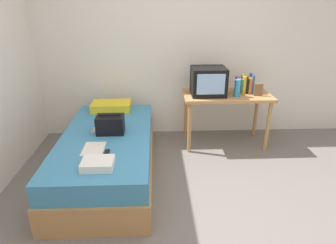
{
  "coord_description": "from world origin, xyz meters",
  "views": [
    {
      "loc": [
        -0.29,
        -2.09,
        1.86
      ],
      "look_at": [
        -0.16,
        0.97,
        0.57
      ],
      "focal_mm": 30.42,
      "sensor_mm": 36.0,
      "label": 1
    }
  ],
  "objects_px": {
    "remote_silver": "(94,131)",
    "water_bottle": "(237,88)",
    "book_row": "(245,84)",
    "folded_towel": "(98,164)",
    "tv": "(208,81)",
    "remote_dark": "(107,154)",
    "bed": "(108,155)",
    "handbag": "(110,124)",
    "picture_frame": "(258,90)",
    "magazine": "(94,149)",
    "pillow": "(111,106)",
    "desk": "(226,100)"
  },
  "relations": [
    {
      "from": "bed",
      "to": "desk",
      "type": "bearing_deg",
      "value": 26.0
    },
    {
      "from": "book_row",
      "to": "picture_frame",
      "type": "xyz_separation_m",
      "value": [
        0.13,
        -0.17,
        -0.03
      ]
    },
    {
      "from": "handbag",
      "to": "remote_dark",
      "type": "relative_size",
      "value": 1.92
    },
    {
      "from": "bed",
      "to": "remote_dark",
      "type": "relative_size",
      "value": 12.82
    },
    {
      "from": "water_bottle",
      "to": "pillow",
      "type": "height_order",
      "value": "water_bottle"
    },
    {
      "from": "desk",
      "to": "picture_frame",
      "type": "distance_m",
      "value": 0.43
    },
    {
      "from": "remote_silver",
      "to": "water_bottle",
      "type": "bearing_deg",
      "value": 17.13
    },
    {
      "from": "tv",
      "to": "handbag",
      "type": "bearing_deg",
      "value": -150.3
    },
    {
      "from": "picture_frame",
      "to": "folded_towel",
      "type": "xyz_separation_m",
      "value": [
        -1.85,
        -1.33,
        -0.26
      ]
    },
    {
      "from": "remote_dark",
      "to": "tv",
      "type": "bearing_deg",
      "value": 45.56
    },
    {
      "from": "pillow",
      "to": "remote_dark",
      "type": "bearing_deg",
      "value": -84.23
    },
    {
      "from": "picture_frame",
      "to": "pillow",
      "type": "relative_size",
      "value": 0.31
    },
    {
      "from": "bed",
      "to": "magazine",
      "type": "relative_size",
      "value": 6.9
    },
    {
      "from": "water_bottle",
      "to": "handbag",
      "type": "height_order",
      "value": "water_bottle"
    },
    {
      "from": "folded_towel",
      "to": "desk",
      "type": "bearing_deg",
      "value": 44.23
    },
    {
      "from": "picture_frame",
      "to": "magazine",
      "type": "xyz_separation_m",
      "value": [
        -1.96,
        -0.98,
        -0.3
      ]
    },
    {
      "from": "bed",
      "to": "remote_silver",
      "type": "relative_size",
      "value": 13.89
    },
    {
      "from": "tv",
      "to": "folded_towel",
      "type": "bearing_deg",
      "value": -130.51
    },
    {
      "from": "water_bottle",
      "to": "tv",
      "type": "bearing_deg",
      "value": 164.59
    },
    {
      "from": "handbag",
      "to": "remote_silver",
      "type": "distance_m",
      "value": 0.22
    },
    {
      "from": "water_bottle",
      "to": "folded_towel",
      "type": "distance_m",
      "value": 2.06
    },
    {
      "from": "remote_silver",
      "to": "folded_towel",
      "type": "relative_size",
      "value": 0.51
    },
    {
      "from": "desk",
      "to": "tv",
      "type": "distance_m",
      "value": 0.38
    },
    {
      "from": "desk",
      "to": "water_bottle",
      "type": "distance_m",
      "value": 0.26
    },
    {
      "from": "desk",
      "to": "remote_dark",
      "type": "relative_size",
      "value": 7.44
    },
    {
      "from": "remote_dark",
      "to": "folded_towel",
      "type": "distance_m",
      "value": 0.23
    },
    {
      "from": "remote_dark",
      "to": "remote_silver",
      "type": "relative_size",
      "value": 1.08
    },
    {
      "from": "bed",
      "to": "water_bottle",
      "type": "distance_m",
      "value": 1.82
    },
    {
      "from": "magazine",
      "to": "folded_towel",
      "type": "relative_size",
      "value": 1.04
    },
    {
      "from": "book_row",
      "to": "folded_towel",
      "type": "xyz_separation_m",
      "value": [
        -1.72,
        -1.5,
        -0.29
      ]
    },
    {
      "from": "water_bottle",
      "to": "handbag",
      "type": "distance_m",
      "value": 1.68
    },
    {
      "from": "bed",
      "to": "remote_dark",
      "type": "xyz_separation_m",
      "value": [
        0.08,
        -0.47,
        0.27
      ]
    },
    {
      "from": "tv",
      "to": "remote_dark",
      "type": "bearing_deg",
      "value": -134.44
    },
    {
      "from": "desk",
      "to": "magazine",
      "type": "xyz_separation_m",
      "value": [
        -1.58,
        -1.08,
        -0.12
      ]
    },
    {
      "from": "pillow",
      "to": "remote_dark",
      "type": "relative_size",
      "value": 3.29
    },
    {
      "from": "water_bottle",
      "to": "remote_dark",
      "type": "relative_size",
      "value": 1.43
    },
    {
      "from": "book_row",
      "to": "folded_towel",
      "type": "bearing_deg",
      "value": -138.88
    },
    {
      "from": "water_bottle",
      "to": "remote_silver",
      "type": "relative_size",
      "value": 1.55
    },
    {
      "from": "desk",
      "to": "water_bottle",
      "type": "height_order",
      "value": "water_bottle"
    },
    {
      "from": "book_row",
      "to": "remote_silver",
      "type": "height_order",
      "value": "book_row"
    },
    {
      "from": "pillow",
      "to": "magazine",
      "type": "xyz_separation_m",
      "value": [
        -0.02,
        -1.12,
        -0.05
      ]
    },
    {
      "from": "magazine",
      "to": "tv",
      "type": "bearing_deg",
      "value": 39.03
    },
    {
      "from": "remote_silver",
      "to": "desk",
      "type": "bearing_deg",
      "value": 21.77
    },
    {
      "from": "tv",
      "to": "handbag",
      "type": "height_order",
      "value": "tv"
    },
    {
      "from": "pillow",
      "to": "book_row",
      "type": "bearing_deg",
      "value": 0.93
    },
    {
      "from": "bed",
      "to": "desk",
      "type": "height_order",
      "value": "desk"
    },
    {
      "from": "water_bottle",
      "to": "handbag",
      "type": "relative_size",
      "value": 0.74
    },
    {
      "from": "tv",
      "to": "remote_dark",
      "type": "xyz_separation_m",
      "value": [
        -1.17,
        -1.19,
        -0.39
      ]
    },
    {
      "from": "picture_frame",
      "to": "magazine",
      "type": "bearing_deg",
      "value": -153.35
    },
    {
      "from": "tv",
      "to": "magazine",
      "type": "bearing_deg",
      "value": -140.97
    }
  ]
}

